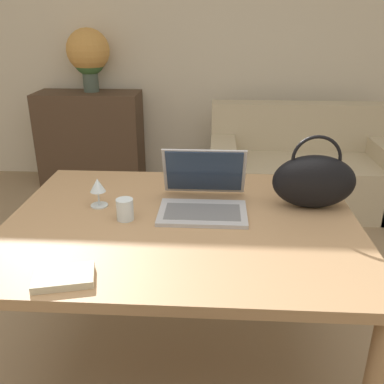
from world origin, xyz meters
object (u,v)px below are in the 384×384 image
object	(u,v)px
laptop	(203,193)
couch	(301,172)
handbag	(314,181)
wine_glass	(98,188)
flower_vase	(88,54)
drinking_glass	(125,209)

from	to	relation	value
laptop	couch	bearing A→B (deg)	66.84
handbag	wine_glass	bearing A→B (deg)	-177.26
handbag	flower_vase	distance (m)	2.72
laptop	flower_vase	xyz separation A→B (m)	(-1.10, 2.23, 0.37)
laptop	flower_vase	world-z (taller)	flower_vase
drinking_glass	wine_glass	distance (m)	0.19
drinking_glass	flower_vase	size ratio (longest dim) A/B	0.16
wine_glass	drinking_glass	bearing A→B (deg)	-41.21
drinking_glass	flower_vase	xyz separation A→B (m)	(-0.79, 2.37, 0.39)
drinking_glass	handbag	size ratio (longest dim) A/B	0.25
wine_glass	flower_vase	bearing A→B (deg)	106.21
couch	drinking_glass	xyz separation A→B (m)	(-1.07, -1.93, 0.51)
wine_glass	flower_vase	xyz separation A→B (m)	(-0.65, 2.25, 0.35)
laptop	wine_glass	bearing A→B (deg)	-177.28
drinking_glass	wine_glass	world-z (taller)	wine_glass
couch	drinking_glass	distance (m)	2.27
couch	flower_vase	xyz separation A→B (m)	(-1.86, 0.44, 0.90)
laptop	handbag	size ratio (longest dim) A/B	1.05
drinking_glass	couch	bearing A→B (deg)	61.00
laptop	drinking_glass	distance (m)	0.34
couch	handbag	world-z (taller)	handbag
couch	laptop	xyz separation A→B (m)	(-0.77, -1.79, 0.53)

